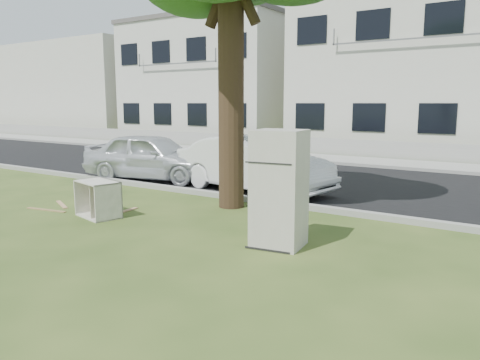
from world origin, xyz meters
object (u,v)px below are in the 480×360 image
Objects in this scene: fridge at (279,189)px; car_left at (152,156)px; cabinet at (98,199)px; car_center at (253,164)px.

car_left is (-6.12, 3.53, -0.22)m from fridge.
cabinet is 0.23× the size of car_left.
cabinet is at bearing 176.33° from fridge.
car_center is at bearing -100.50° from car_left.
fridge is 0.45× the size of car_left.
car_center is 1.05× the size of car_left.
fridge reaches higher than car_center.
car_center is 3.35m from car_left.
fridge is at bearing -132.68° from car_left.
fridge reaches higher than cabinet.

